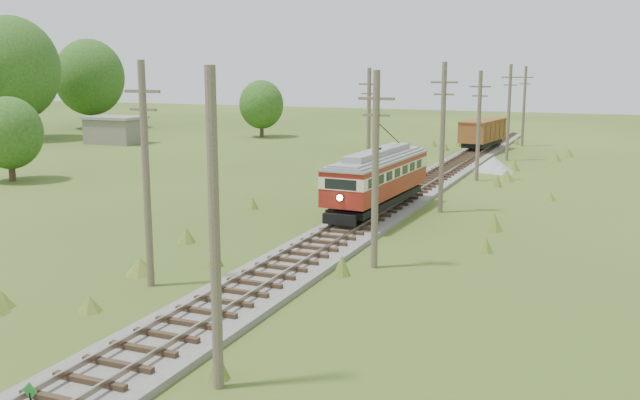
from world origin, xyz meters
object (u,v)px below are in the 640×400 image
at_px(gondola, 483,132).
at_px(gravel_pile, 495,165).
at_px(streetcar, 378,175).
at_px(switch_marker, 31,399).

height_order(gondola, gravel_pile, gondola).
height_order(streetcar, gravel_pile, streetcar).
height_order(switch_marker, gravel_pile, gravel_pile).
bearing_deg(switch_marker, gravel_pile, 85.57).
bearing_deg(streetcar, switch_marker, -87.77).
bearing_deg(gondola, switch_marker, -82.99).
xyz_separation_m(switch_marker, gondola, (0.20, 61.83, 1.40)).
relative_size(switch_marker, gondola, 0.13).
relative_size(gondola, gravel_pile, 2.34).
height_order(switch_marker, gondola, gondola).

